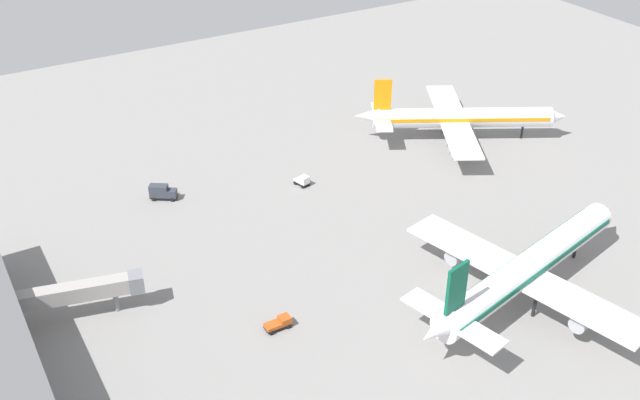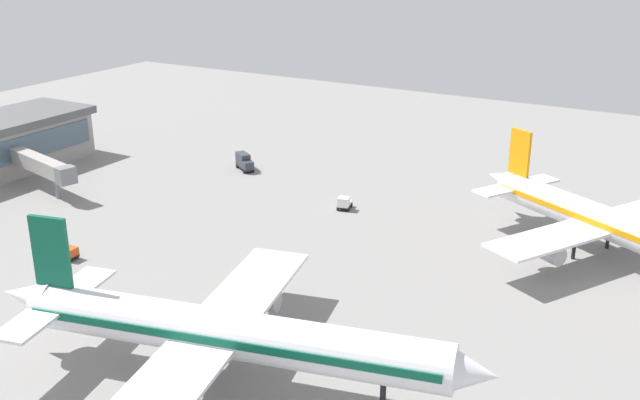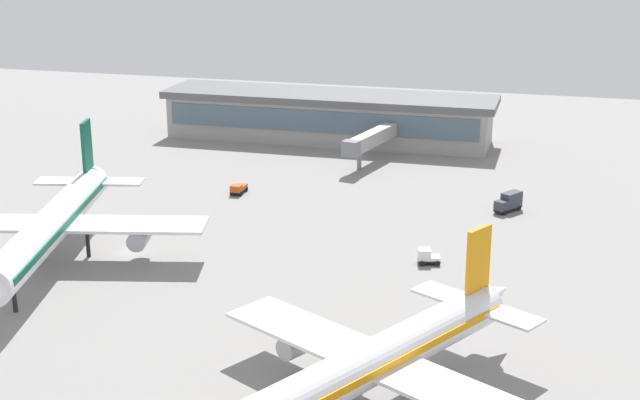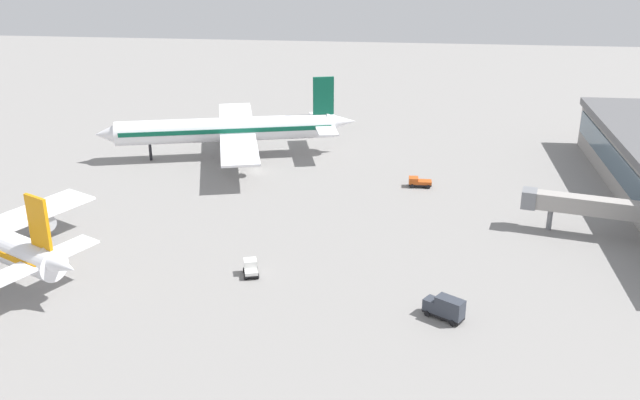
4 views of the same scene
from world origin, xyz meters
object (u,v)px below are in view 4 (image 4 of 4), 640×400
(pushback_tractor, at_px, (419,182))
(catering_truck, at_px, (445,308))
(airplane_at_gate, at_px, (229,129))
(baggage_tug, at_px, (251,268))

(pushback_tractor, bearing_deg, catering_truck, 92.80)
(airplane_at_gate, bearing_deg, pushback_tractor, 147.63)
(catering_truck, relative_size, baggage_tug, 1.60)
(catering_truck, xyz_separation_m, pushback_tractor, (48.61, 2.27, -0.73))
(catering_truck, bearing_deg, pushback_tractor, -53.85)
(airplane_at_gate, bearing_deg, catering_truck, 111.00)
(airplane_at_gate, bearing_deg, baggage_tug, 91.91)
(baggage_tug, bearing_deg, pushback_tractor, -48.59)
(catering_truck, height_order, baggage_tug, catering_truck)
(airplane_at_gate, xyz_separation_m, pushback_tractor, (-14.03, -40.22, -5.18))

